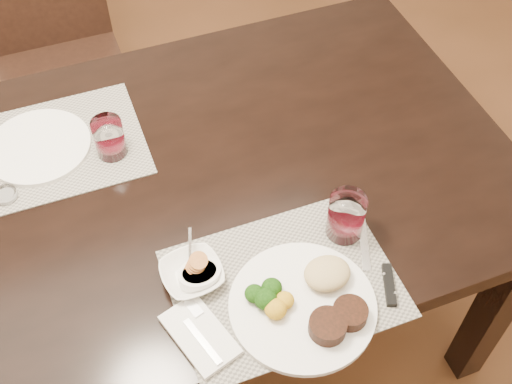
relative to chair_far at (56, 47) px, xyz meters
name	(u,v)px	position (x,y,z in m)	size (l,w,h in m)	color
ground_plane	(144,344)	(0.00, -0.93, -0.50)	(4.50, 4.50, 0.00)	#472A16
dining_table	(106,221)	(0.00, -0.93, 0.16)	(2.00, 1.00, 0.75)	black
chair_far	(56,47)	(0.00, 0.00, 0.00)	(0.42, 0.42, 0.90)	black
placemat_near	(284,283)	(0.31, -1.29, 0.25)	(0.46, 0.34, 0.00)	gray
placemat_far	(49,149)	(-0.08, -0.73, 0.25)	(0.46, 0.34, 0.00)	gray
dinner_plate	(310,302)	(0.34, -1.36, 0.27)	(0.30, 0.30, 0.05)	white
napkin_fork	(200,335)	(0.11, -1.34, 0.26)	(0.14, 0.18, 0.02)	white
steak_knife	(383,275)	(0.51, -1.35, 0.26)	(0.07, 0.23, 0.01)	white
cracker_bowl	(192,274)	(0.14, -1.21, 0.27)	(0.14, 0.14, 0.06)	white
sauce_ramekin	(200,275)	(0.15, -1.22, 0.27)	(0.09, 0.14, 0.07)	white
wine_glass_near	(346,218)	(0.49, -1.22, 0.30)	(0.08, 0.08, 0.11)	silver
far_plate	(39,146)	(-0.10, -0.72, 0.26)	(0.25, 0.25, 0.01)	white
wine_glass_far	(110,139)	(0.06, -0.80, 0.30)	(0.07, 0.07, 0.10)	silver
salt_cellar	(6,196)	(-0.20, -0.85, 0.26)	(0.05, 0.05, 0.02)	silver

